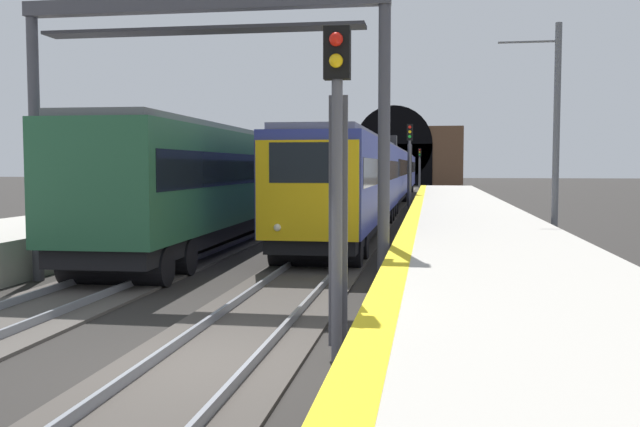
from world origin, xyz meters
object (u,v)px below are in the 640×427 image
object	(u,v)px
railway_signal_far	(420,164)
overhead_signal_gantry	(202,66)
train_adjacent_platform	(314,173)
train_main_approaching	(384,174)
railway_signal_mid	(410,159)
railway_signal_near	(337,167)
catenary_mast_near	(555,135)

from	to	relation	value
railway_signal_far	overhead_signal_gantry	xyz separation A→B (m)	(-71.43, 4.07, 2.19)
train_adjacent_platform	railway_signal_far	bearing A→B (deg)	-9.89
train_main_approaching	railway_signal_mid	world-z (taller)	railway_signal_mid
railway_signal_near	catenary_mast_near	world-z (taller)	catenary_mast_near
railway_signal_mid	overhead_signal_gantry	bearing A→B (deg)	-7.91
railway_signal_mid	overhead_signal_gantry	distance (m)	29.68
train_adjacent_platform	railway_signal_mid	world-z (taller)	railway_signal_mid
railway_signal_near	railway_signal_far	distance (m)	77.58
railway_signal_near	train_main_approaching	bearing A→B (deg)	-177.29
railway_signal_near	railway_signal_mid	size ratio (longest dim) A/B	0.88
train_adjacent_platform	overhead_signal_gantry	xyz separation A→B (m)	(-29.92, -2.25, 2.86)
catenary_mast_near	railway_signal_mid	bearing A→B (deg)	14.37
train_adjacent_platform	catenary_mast_near	size ratio (longest dim) A/B	8.37
railway_signal_far	train_main_approaching	bearing A→B (deg)	-2.68
train_adjacent_platform	overhead_signal_gantry	world-z (taller)	overhead_signal_gantry
railway_signal_mid	railway_signal_far	xyz separation A→B (m)	(42.09, 0.00, -0.28)
railway_signal_far	overhead_signal_gantry	world-z (taller)	overhead_signal_gantry
train_main_approaching	overhead_signal_gantry	world-z (taller)	overhead_signal_gantry
overhead_signal_gantry	catenary_mast_near	xyz separation A→B (m)	(8.14, -9.51, -1.35)
train_main_approaching	railway_signal_near	world-z (taller)	train_main_approaching
train_main_approaching	train_adjacent_platform	bearing A→B (deg)	-60.57
train_adjacent_platform	railway_signal_near	world-z (taller)	railway_signal_near
overhead_signal_gantry	train_main_approaching	bearing A→B (deg)	-3.96
railway_signal_far	overhead_signal_gantry	size ratio (longest dim) A/B	0.56
catenary_mast_near	railway_signal_far	bearing A→B (deg)	4.91
railway_signal_near	overhead_signal_gantry	xyz separation A→B (m)	(6.15, 4.07, 2.38)
train_adjacent_platform	railway_signal_near	distance (m)	36.62
railway_signal_mid	railway_signal_far	size ratio (longest dim) A/B	1.10
railway_signal_near	overhead_signal_gantry	world-z (taller)	overhead_signal_gantry
train_main_approaching	overhead_signal_gantry	distance (m)	32.66
train_adjacent_platform	railway_signal_far	size ratio (longest dim) A/B	12.58
catenary_mast_near	railway_signal_near	bearing A→B (deg)	159.18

